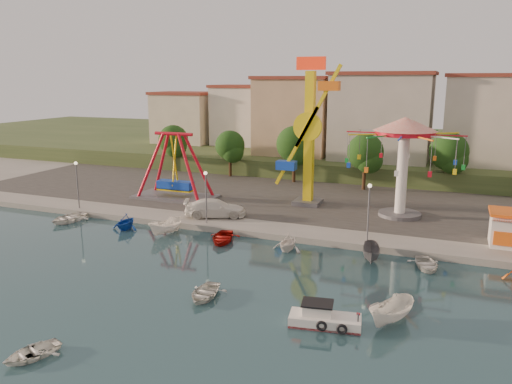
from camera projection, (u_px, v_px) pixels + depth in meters
The scene contains 32 objects.
ground at pixel (223, 290), 35.63m from camera, with size 200.00×200.00×0.00m, color #16333C.
quay_deck at pixel (368, 159), 91.73m from camera, with size 200.00×100.00×0.60m, color #9E998E.
asphalt_pad at pixel (325, 194), 62.67m from camera, with size 90.00×28.00×0.01m, color #4C4944.
hill_terrace at pixel (372, 149), 95.99m from camera, with size 200.00×60.00×3.00m, color #384C26.
pirate_ship_ride at pixel (175, 167), 59.83m from camera, with size 10.00×5.00×8.00m.
kamikaze_tower at pixel (311, 136), 55.53m from camera, with size 5.26×3.10×16.50m.
wave_swinger at pixel (404, 145), 50.97m from camera, with size 11.60×11.60×10.40m.
lamp_post_0 at pixel (78, 186), 55.37m from camera, with size 0.14×0.14×5.00m, color #59595E.
lamp_post_1 at pixel (206, 199), 49.60m from camera, with size 0.14×0.14×5.00m, color #59595E.
lamp_post_2 at pixel (368, 215), 43.83m from camera, with size 0.14×0.14×5.00m, color #59595E.
tree_0 at pixel (173, 140), 77.28m from camera, with size 4.60×4.60×7.19m.
tree_1 at pixel (230, 145), 73.07m from camera, with size 4.35×4.35×6.80m.
tree_2 at pixel (294, 144), 68.92m from camera, with size 5.02×5.02×7.85m.
tree_3 at pixel (365, 152), 64.08m from camera, with size 4.68×4.68×7.32m.
tree_4 at pixel (449, 152), 63.15m from camera, with size 4.86×4.86×7.60m.
building_0 at pixel (163, 113), 87.40m from camera, with size 9.26×9.53×11.87m, color beige.
building_1 at pixel (238, 122), 88.24m from camera, with size 12.33×9.01×8.63m, color silver.
building_2 at pixel (311, 116), 83.74m from camera, with size 11.95×9.28×11.23m, color tan.
building_3 at pixel (393, 127), 76.13m from camera, with size 12.59×10.50×9.20m, color beige.
building_4 at pixel (488, 128), 74.36m from camera, with size 10.75×9.23×9.24m, color beige.
cabin_motorboat at pixel (323, 319), 30.53m from camera, with size 4.55×2.33×1.53m.
rowboat_a at pixel (204, 293), 34.38m from camera, with size 2.49×3.49×0.72m, color silver.
rowboat_b at pixel (31, 352), 26.97m from camera, with size 2.20×3.08×0.64m, color white.
skiff at pixel (392, 313), 30.55m from camera, with size 1.53×4.06×1.57m, color white.
van at pixel (215, 208), 52.24m from camera, with size 2.59×6.36×1.85m, color white.
moored_boat_0 at pixel (68, 218), 52.60m from camera, with size 2.94×4.12×0.85m, color white.
moored_boat_1 at pixel (125, 222), 49.90m from camera, with size 2.65×3.07×1.62m, color #1343AB.
moored_boat_2 at pixel (166, 227), 48.22m from camera, with size 1.50×4.00×1.54m, color white.
moored_boat_3 at pixel (222, 238), 46.12m from camera, with size 2.88×4.03×0.83m, color #AA130D.
moored_boat_4 at pixel (288, 242), 43.75m from camera, with size 2.56×2.96×1.56m, color white.
moored_boat_5 at pixel (371, 253), 41.14m from camera, with size 1.41×3.74×1.45m, color #55555A.
moored_boat_6 at pixel (426, 264), 39.66m from camera, with size 2.52×3.54×0.73m, color silver.
Camera 1 is at (14.44, -29.96, 14.79)m, focal length 35.00 mm.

